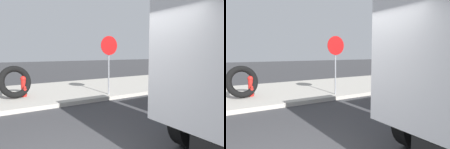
{
  "view_description": "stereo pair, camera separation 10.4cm",
  "coord_description": "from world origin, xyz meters",
  "views": [
    {
      "loc": [
        -0.95,
        -2.71,
        1.88
      ],
      "look_at": [
        2.58,
        2.9,
        1.16
      ],
      "focal_mm": 32.78,
      "sensor_mm": 36.0,
      "label": 1
    },
    {
      "loc": [
        -0.87,
        -2.76,
        1.88
      ],
      "look_at": [
        2.58,
        2.9,
        1.16
      ],
      "focal_mm": 32.78,
      "sensor_mm": 36.0,
      "label": 2
    }
  ],
  "objects": [
    {
      "name": "sidewalk_curb",
      "position": [
        0.0,
        6.5,
        0.07
      ],
      "size": [
        36.0,
        5.0,
        0.15
      ],
      "primitive_type": "cube",
      "color": "#ADA89E",
      "rests_on": "ground"
    },
    {
      "name": "loose_tire",
      "position": [
        0.01,
        5.65,
        0.77
      ],
      "size": [
        1.3,
        0.79,
        1.25
      ],
      "primitive_type": "torus",
      "rotation": [
        1.38,
        0.0,
        0.29
      ],
      "color": "black",
      "rests_on": "sidewalk_curb"
    },
    {
      "name": "fire_hydrant",
      "position": [
        0.33,
        5.78,
        0.59
      ],
      "size": [
        0.23,
        0.52,
        0.82
      ],
      "color": "red",
      "rests_on": "sidewalk_curb"
    },
    {
      "name": "stop_sign",
      "position": [
        3.37,
        4.38,
        1.8
      ],
      "size": [
        0.76,
        0.08,
        2.38
      ],
      "color": "gray",
      "rests_on": "sidewalk_curb"
    }
  ]
}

